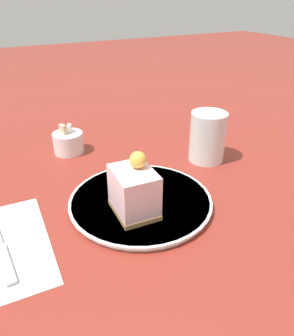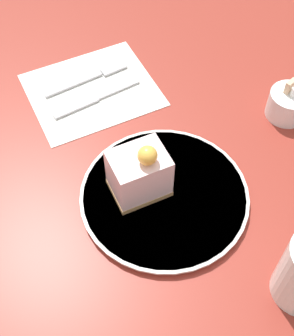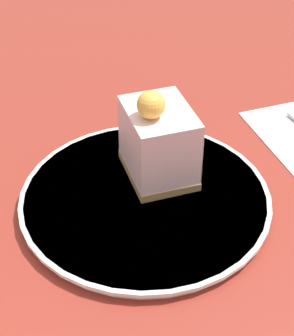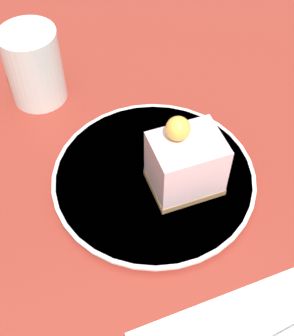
{
  "view_description": "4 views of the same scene",
  "coord_description": "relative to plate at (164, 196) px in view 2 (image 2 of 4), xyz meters",
  "views": [
    {
      "loc": [
        -0.24,
        -0.41,
        0.34
      ],
      "look_at": [
        -0.01,
        0.04,
        0.07
      ],
      "focal_mm": 35.0,
      "sensor_mm": 36.0,
      "label": 1
    },
    {
      "loc": [
        0.3,
        -0.17,
        0.6
      ],
      "look_at": [
        -0.04,
        0.01,
        0.07
      ],
      "focal_mm": 50.0,
      "sensor_mm": 36.0,
      "label": 2
    },
    {
      "loc": [
        0.13,
        0.43,
        0.39
      ],
      "look_at": [
        -0.02,
        0.05,
        0.06
      ],
      "focal_mm": 60.0,
      "sensor_mm": 36.0,
      "label": 3
    },
    {
      "loc": [
        -0.35,
        0.17,
        0.48
      ],
      "look_at": [
        -0.04,
        0.04,
        0.05
      ],
      "focal_mm": 50.0,
      "sensor_mm": 36.0,
      "label": 4
    }
  ],
  "objects": [
    {
      "name": "ground_plane",
      "position": [
        0.03,
        -0.03,
        -0.01
      ],
      "size": [
        4.0,
        4.0,
        0.0
      ],
      "primitive_type": "plane",
      "color": "maroon"
    },
    {
      "name": "plate",
      "position": [
        0.0,
        0.0,
        0.0
      ],
      "size": [
        0.26,
        0.26,
        0.01
      ],
      "color": "silver",
      "rests_on": "ground_plane"
    },
    {
      "name": "cake_slice",
      "position": [
        -0.03,
        -0.03,
        0.05
      ],
      "size": [
        0.07,
        0.09,
        0.11
      ],
      "rotation": [
        0.0,
        0.0,
        -0.05
      ],
      "color": "#9E7547",
      "rests_on": "plate"
    },
    {
      "name": "napkin",
      "position": [
        -0.26,
        -0.0,
        -0.01
      ],
      "size": [
        0.2,
        0.23,
        0.0
      ],
      "rotation": [
        0.0,
        0.0,
        -0.03
      ],
      "color": "white",
      "rests_on": "ground_plane"
    },
    {
      "name": "fork",
      "position": [
        -0.29,
        0.01,
        -0.0
      ],
      "size": [
        0.03,
        0.16,
        0.0
      ],
      "rotation": [
        0.0,
        0.0,
        0.07
      ],
      "color": "#B2B2B7",
      "rests_on": "napkin"
    },
    {
      "name": "knife",
      "position": [
        -0.24,
        -0.02,
        -0.0
      ],
      "size": [
        0.02,
        0.17,
        0.0
      ],
      "rotation": [
        0.0,
        0.0,
        0.07
      ],
      "color": "#B2B2B7",
      "rests_on": "napkin"
    },
    {
      "name": "sugar_bowl",
      "position": [
        -0.05,
        0.27,
        0.02
      ],
      "size": [
        0.07,
        0.07,
        0.07
      ],
      "color": "white",
      "rests_on": "ground_plane"
    }
  ]
}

